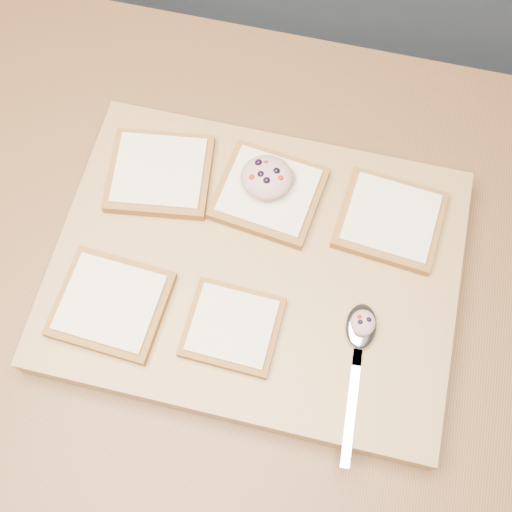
{
  "coord_description": "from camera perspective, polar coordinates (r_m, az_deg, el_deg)",
  "views": [
    {
      "loc": [
        -0.06,
        -0.28,
        1.68
      ],
      "look_at": [
        -0.13,
        0.0,
        0.97
      ],
      "focal_mm": 45.0,
      "sensor_mm": 36.0,
      "label": 1
    }
  ],
  "objects": [
    {
      "name": "spoon",
      "position": [
        0.77,
        9.21,
        -7.18
      ],
      "size": [
        0.04,
        0.19,
        0.01
      ],
      "color": "silver",
      "rests_on": "cutting_board"
    },
    {
      "name": "island_counter",
      "position": [
        1.26,
        5.86,
        -10.16
      ],
      "size": [
        2.0,
        0.8,
        0.9
      ],
      "color": "slate",
      "rests_on": "ground"
    },
    {
      "name": "bread_near_center",
      "position": [
        0.77,
        -2.1,
        -6.3
      ],
      "size": [
        0.11,
        0.1,
        0.02
      ],
      "color": "brown",
      "rests_on": "cutting_board"
    },
    {
      "name": "bread_far_right",
      "position": [
        0.83,
        11.85,
        3.2
      ],
      "size": [
        0.14,
        0.13,
        0.02
      ],
      "color": "brown",
      "rests_on": "cutting_board"
    },
    {
      "name": "bread_far_center",
      "position": [
        0.83,
        1.16,
        5.62
      ],
      "size": [
        0.14,
        0.13,
        0.02
      ],
      "color": "brown",
      "rests_on": "cutting_board"
    },
    {
      "name": "tuna_salad_dollop",
      "position": [
        0.81,
        0.96,
        7.02
      ],
      "size": [
        0.07,
        0.06,
        0.03
      ],
      "color": "tan",
      "rests_on": "bread_far_center"
    },
    {
      "name": "bread_far_left",
      "position": [
        0.85,
        -8.54,
        7.32
      ],
      "size": [
        0.15,
        0.14,
        0.02
      ],
      "color": "brown",
      "rests_on": "cutting_board"
    },
    {
      "name": "cutting_board",
      "position": [
        0.82,
        -0.0,
        -1.19
      ],
      "size": [
        0.5,
        0.38,
        0.04
      ],
      "primitive_type": "cube",
      "color": "tan",
      "rests_on": "island_counter"
    },
    {
      "name": "spoon_salad",
      "position": [
        0.76,
        9.5,
        -5.87
      ],
      "size": [
        0.03,
        0.03,
        0.02
      ],
      "color": "tan",
      "rests_on": "spoon"
    },
    {
      "name": "bread_near_left",
      "position": [
        0.79,
        -12.77,
        -4.18
      ],
      "size": [
        0.13,
        0.12,
        0.02
      ],
      "color": "brown",
      "rests_on": "cutting_board"
    },
    {
      "name": "ground",
      "position": [
        1.71,
        4.39,
        -13.32
      ],
      "size": [
        4.0,
        4.0,
        0.0
      ],
      "primitive_type": "plane",
      "color": "#515459",
      "rests_on": "ground"
    }
  ]
}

